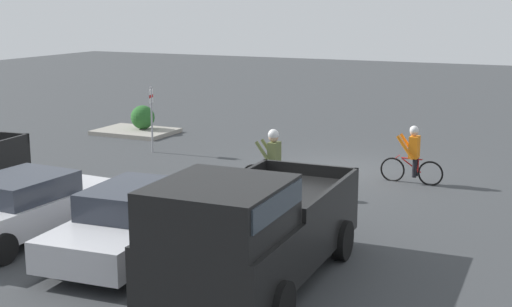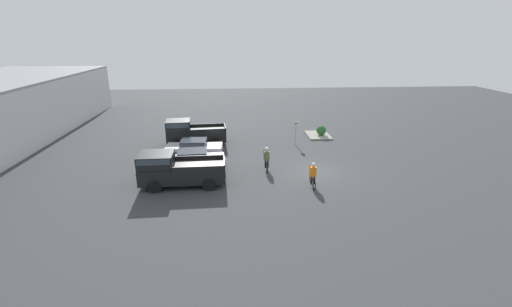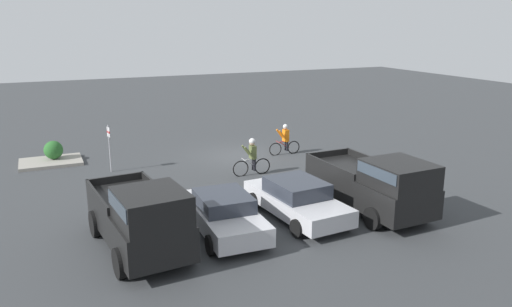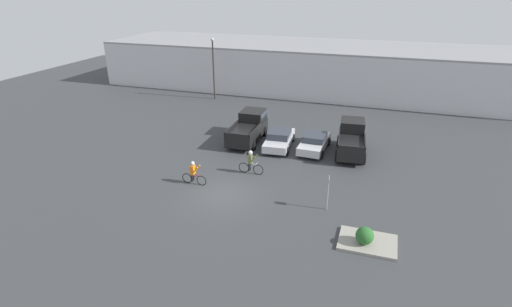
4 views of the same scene
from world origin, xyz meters
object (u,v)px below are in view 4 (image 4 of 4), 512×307
at_px(sedan_0, 279,139).
at_px(lamppost, 213,64).
at_px(sedan_1, 314,142).
at_px(fire_lane_sign, 328,189).
at_px(cyclist_1, 193,173).
at_px(pickup_truck_0, 249,127).
at_px(pickup_truck_1, 352,138).
at_px(cyclist_0, 251,162).
at_px(shrub, 365,236).

distance_m(sedan_0, lamppost, 15.87).
xyz_separation_m(sedan_1, fire_lane_sign, (2.37, -8.56, 0.66)).
height_order(sedan_0, cyclist_1, cyclist_1).
distance_m(pickup_truck_0, fire_lane_sign, 12.13).
bearing_deg(pickup_truck_0, pickup_truck_1, -0.56).
relative_size(pickup_truck_1, cyclist_1, 2.95).
height_order(pickup_truck_0, cyclist_1, pickup_truck_0).
distance_m(pickup_truck_0, cyclist_1, 8.70).
relative_size(sedan_0, pickup_truck_1, 0.90).
bearing_deg(lamppost, cyclist_0, -58.87).
bearing_deg(sedan_0, pickup_truck_1, 6.83).
bearing_deg(cyclist_1, lamppost, 109.99).
bearing_deg(sedan_0, pickup_truck_0, 165.13).
height_order(sedan_0, pickup_truck_1, pickup_truck_1).
bearing_deg(pickup_truck_1, fire_lane_sign, -92.46).
xyz_separation_m(fire_lane_sign, lamppost, (-15.79, 19.72, 2.58)).
relative_size(pickup_truck_1, lamppost, 0.78).
xyz_separation_m(cyclist_0, cyclist_1, (-3.03, -2.64, -0.08)).
relative_size(pickup_truck_0, pickup_truck_1, 1.04).
height_order(sedan_1, cyclist_0, cyclist_0).
distance_m(pickup_truck_1, cyclist_1, 12.57).
bearing_deg(lamppost, fire_lane_sign, -51.32).
height_order(pickup_truck_1, lamppost, lamppost).
bearing_deg(cyclist_0, sedan_0, 83.63).
relative_size(sedan_1, lamppost, 0.67).
xyz_separation_m(sedan_1, shrub, (4.70, -11.45, -0.07)).
relative_size(cyclist_1, fire_lane_sign, 0.80).
bearing_deg(fire_lane_sign, shrub, -51.13).
height_order(sedan_1, pickup_truck_1, pickup_truck_1).
height_order(fire_lane_sign, shrub, fire_lane_sign).
bearing_deg(pickup_truck_0, shrub, -49.36).
height_order(fire_lane_sign, lamppost, lamppost).
xyz_separation_m(cyclist_1, fire_lane_sign, (8.79, -0.47, 0.52)).
bearing_deg(cyclist_0, sedan_1, 58.15).
bearing_deg(pickup_truck_1, pickup_truck_0, 179.44).
bearing_deg(lamppost, shrub, -51.29).
xyz_separation_m(cyclist_1, shrub, (11.11, -3.35, -0.21)).
distance_m(sedan_0, fire_lane_sign, 9.87).
height_order(cyclist_1, shrub, cyclist_1).
xyz_separation_m(sedan_1, cyclist_0, (-3.39, -5.45, 0.22)).
bearing_deg(sedan_1, cyclist_0, -121.85).
bearing_deg(pickup_truck_0, sedan_0, -14.87).
bearing_deg(fire_lane_sign, sedan_1, 105.48).
xyz_separation_m(sedan_0, sedan_1, (2.80, 0.18, -0.01)).
relative_size(cyclist_0, fire_lane_sign, 0.82).
height_order(pickup_truck_1, fire_lane_sign, pickup_truck_1).
height_order(pickup_truck_0, sedan_0, pickup_truck_0).
bearing_deg(cyclist_1, shrub, -16.79).
distance_m(cyclist_0, lamppost, 19.64).
bearing_deg(pickup_truck_1, cyclist_0, -136.01).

